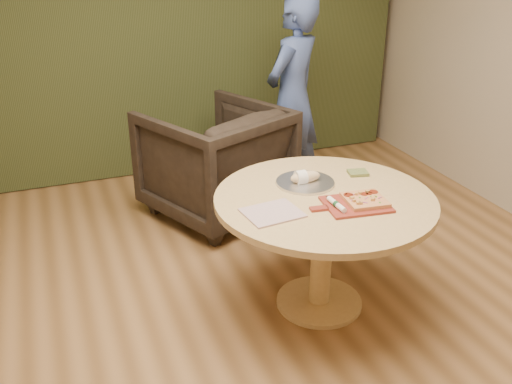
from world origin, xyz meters
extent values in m
cube|color=#9A6C3D|center=(0.00, 0.00, -0.01)|extent=(5.00, 6.00, 0.02)
cube|color=#B9A88C|center=(0.00, 3.01, 1.40)|extent=(5.00, 0.02, 2.80)
cube|color=#2C3417|center=(0.00, 2.90, 1.40)|extent=(4.80, 0.14, 2.78)
cylinder|color=tan|center=(0.43, 0.33, 0.01)|extent=(0.54, 0.54, 0.03)
cylinder|color=tan|center=(0.43, 0.33, 0.35)|extent=(0.13, 0.13, 0.68)
cylinder|color=tan|center=(0.43, 0.33, 0.73)|extent=(1.29, 1.29, 0.04)
cube|color=maroon|center=(0.54, 0.16, 0.76)|extent=(0.38, 0.32, 0.01)
cube|color=maroon|center=(0.32, 0.19, 0.76)|extent=(0.11, 0.06, 0.01)
cube|color=#DF9657|center=(0.59, 0.16, 0.78)|extent=(0.24, 0.24, 0.02)
cylinder|color=maroon|center=(0.52, 0.23, 0.79)|extent=(0.06, 0.06, 0.00)
cylinder|color=maroon|center=(0.64, 0.21, 0.79)|extent=(0.04, 0.04, 0.00)
cylinder|color=maroon|center=(0.68, 0.22, 0.79)|extent=(0.05, 0.05, 0.00)
cylinder|color=maroon|center=(0.61, 0.21, 0.79)|extent=(0.04, 0.04, 0.00)
cube|color=tan|center=(0.52, 0.11, 0.79)|extent=(0.03, 0.03, 0.01)
cube|color=tan|center=(0.52, 0.18, 0.79)|extent=(0.03, 0.03, 0.01)
cube|color=tan|center=(0.51, 0.14, 0.79)|extent=(0.02, 0.02, 0.01)
cube|color=tan|center=(0.64, 0.22, 0.79)|extent=(0.02, 0.02, 0.01)
cube|color=tan|center=(0.59, 0.22, 0.79)|extent=(0.02, 0.02, 0.01)
cube|color=tan|center=(0.53, 0.11, 0.79)|extent=(0.02, 0.02, 0.01)
cube|color=tan|center=(0.57, 0.22, 0.79)|extent=(0.02, 0.02, 0.01)
cube|color=tan|center=(0.61, 0.12, 0.79)|extent=(0.02, 0.02, 0.01)
cube|color=tan|center=(0.63, 0.14, 0.79)|extent=(0.03, 0.03, 0.01)
cube|color=#2B781B|center=(0.63, 0.17, 0.79)|extent=(0.01, 0.01, 0.00)
cube|color=#2B781B|center=(0.64, 0.08, 0.79)|extent=(0.01, 0.01, 0.00)
cube|color=#2B781B|center=(0.66, 0.15, 0.79)|extent=(0.01, 0.01, 0.00)
cube|color=#2B781B|center=(0.57, 0.18, 0.79)|extent=(0.01, 0.01, 0.00)
cube|color=#2B781B|center=(0.67, 0.22, 0.79)|extent=(0.01, 0.01, 0.00)
cube|color=#2B781B|center=(0.66, 0.16, 0.79)|extent=(0.01, 0.01, 0.00)
cube|color=#A84C83|center=(0.60, 0.16, 0.79)|extent=(0.03, 0.02, 0.00)
cube|color=#A84C83|center=(0.56, 0.11, 0.79)|extent=(0.03, 0.02, 0.00)
cube|color=#A84C83|center=(0.55, 0.22, 0.79)|extent=(0.03, 0.01, 0.00)
cube|color=#A84C83|center=(0.52, 0.24, 0.79)|extent=(0.02, 0.03, 0.00)
cube|color=#A84C83|center=(0.51, 0.16, 0.79)|extent=(0.02, 0.03, 0.00)
cube|color=#A84C83|center=(0.67, 0.13, 0.79)|extent=(0.03, 0.02, 0.00)
cylinder|color=white|center=(0.41, 0.16, 0.78)|extent=(0.03, 0.17, 0.03)
cylinder|color=#194C26|center=(0.41, 0.16, 0.78)|extent=(0.03, 0.03, 0.03)
cube|color=silver|center=(0.41, 0.26, 0.78)|extent=(0.02, 0.04, 0.00)
cube|color=silver|center=(0.06, 0.24, 0.76)|extent=(0.33, 0.28, 0.01)
cylinder|color=silver|center=(0.40, 0.54, 0.75)|extent=(0.35, 0.35, 0.01)
cylinder|color=silver|center=(0.40, 0.54, 0.76)|extent=(0.36, 0.36, 0.02)
ellipsoid|color=beige|center=(0.40, 0.54, 0.79)|extent=(0.19, 0.08, 0.07)
cylinder|color=white|center=(0.37, 0.54, 0.79)|extent=(0.06, 0.09, 0.09)
cube|color=#4E5B29|center=(0.78, 0.55, 0.76)|extent=(0.14, 0.12, 0.02)
imported|color=black|center=(0.21, 1.80, 0.50)|extent=(1.26, 1.23, 1.00)
imported|color=#3F548E|center=(0.98, 2.01, 0.85)|extent=(0.75, 0.69, 1.70)
camera|label=1|loc=(-1.02, -2.31, 2.16)|focal=40.00mm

